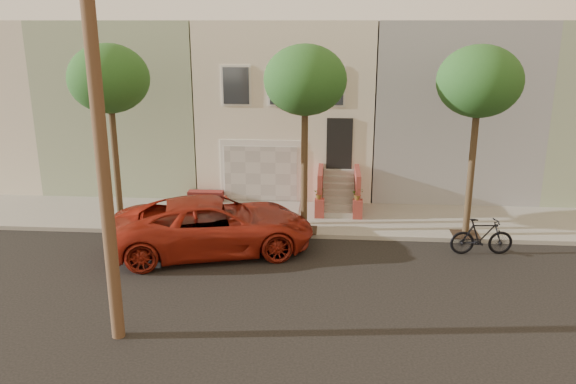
{
  "coord_description": "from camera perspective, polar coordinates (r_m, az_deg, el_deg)",
  "views": [
    {
      "loc": [
        1.9,
        -14.88,
        7.1
      ],
      "look_at": [
        0.52,
        3.0,
        1.79
      ],
      "focal_mm": 35.94,
      "sensor_mm": 36.0,
      "label": 1
    }
  ],
  "objects": [
    {
      "name": "pickup_truck",
      "position": [
        18.51,
        -7.33,
        -3.28
      ],
      "size": [
        6.89,
        4.51,
        1.76
      ],
      "primitive_type": "imported",
      "rotation": [
        0.0,
        0.0,
        1.84
      ],
      "color": "maroon",
      "rests_on": "ground"
    },
    {
      "name": "tree_left",
      "position": [
        20.27,
        -17.31,
        10.55
      ],
      "size": [
        2.7,
        2.57,
        6.3
      ],
      "color": "#2D2116",
      "rests_on": "sidewalk"
    },
    {
      "name": "ground",
      "position": [
        16.6,
        -2.61,
        -8.85
      ],
      "size": [
        90.0,
        90.0,
        0.0
      ],
      "primitive_type": "plane",
      "color": "black",
      "rests_on": "ground"
    },
    {
      "name": "sidewalk",
      "position": [
        21.5,
        -0.89,
        -2.57
      ],
      "size": [
        40.0,
        3.7,
        0.15
      ],
      "primitive_type": "cube",
      "color": "gray",
      "rests_on": "ground"
    },
    {
      "name": "tree_right",
      "position": [
        19.42,
        18.4,
        10.23
      ],
      "size": [
        2.7,
        2.57,
        6.3
      ],
      "color": "#2D2116",
      "rests_on": "sidewalk"
    },
    {
      "name": "motorcycle",
      "position": [
        19.22,
        18.62,
        -4.2
      ],
      "size": [
        2.02,
        0.72,
        1.19
      ],
      "primitive_type": "imported",
      "rotation": [
        0.0,
        0.0,
        1.65
      ],
      "color": "black",
      "rests_on": "ground"
    },
    {
      "name": "house_row",
      "position": [
        26.37,
        0.26,
        8.97
      ],
      "size": [
        33.1,
        11.7,
        7.0
      ],
      "color": "beige",
      "rests_on": "sidewalk"
    },
    {
      "name": "tree_mid",
      "position": [
        18.89,
        1.7,
        10.89
      ],
      "size": [
        2.7,
        2.57,
        6.3
      ],
      "color": "#2D2116",
      "rests_on": "sidewalk"
    }
  ]
}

